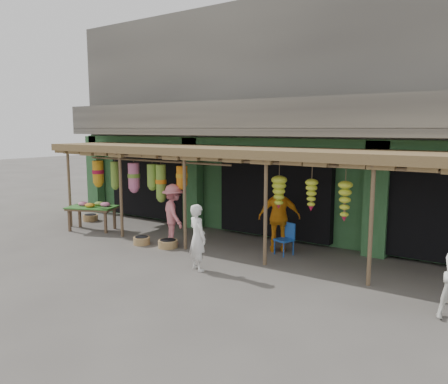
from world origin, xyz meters
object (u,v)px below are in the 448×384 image
Objects in this scene: flower_table at (93,208)px; person_front at (198,237)px; blue_chair at (286,237)px; person_vendor at (279,217)px; person_shopper at (174,214)px.

flower_table is 1.12× the size of person_front.
blue_chair is 0.57m from person_vendor.
person_vendor reaches higher than blue_chair.
person_vendor is at bearing -129.75° from person_shopper.
person_shopper is (3.29, 0.21, 0.13)m from flower_table.
person_vendor is at bearing 174.90° from blue_chair.
blue_chair is at bearing -133.37° from person_shopper.
person_shopper reaches higher than person_front.
person_front is 0.91× the size of person_shopper.
person_shopper reaches higher than blue_chair.
blue_chair is at bearing -92.69° from person_front.
person_vendor is 1.10× the size of person_shopper.
person_shopper is (-3.19, -0.81, 0.39)m from blue_chair.
person_vendor is at bearing -85.97° from person_front.
person_front is at bearing -96.21° from blue_chair.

